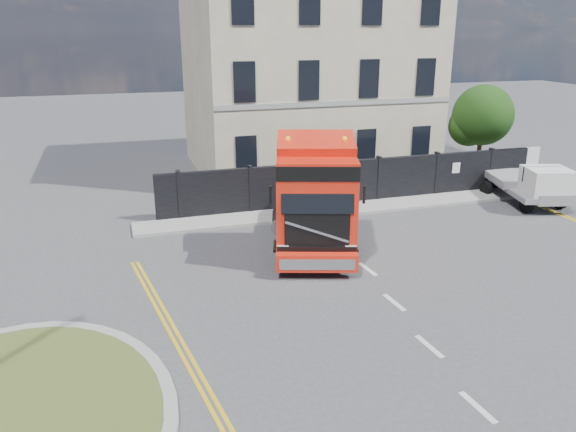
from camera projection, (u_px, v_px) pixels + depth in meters
name	position (u px, v px, depth m)	size (l,w,h in m)	color
ground	(293.00, 311.00, 15.79)	(120.00, 120.00, 0.00)	#424244
traffic_island	(3.00, 427.00, 11.05)	(6.80, 6.80, 0.17)	gray
hoarding_fence	(369.00, 181.00, 25.48)	(18.80, 0.25, 2.00)	black
georgian_building	(304.00, 63.00, 30.60)	(12.30, 10.30, 12.80)	beige
tree	(479.00, 118.00, 29.87)	(3.20, 3.20, 4.80)	#382619
pavement_far	(365.00, 207.00, 24.81)	(20.00, 1.60, 0.12)	gray
truck	(315.00, 202.00, 19.41)	(4.54, 7.32, 4.11)	black
flatbed_pickup	(537.00, 185.00, 24.71)	(2.90, 4.87, 1.88)	gray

